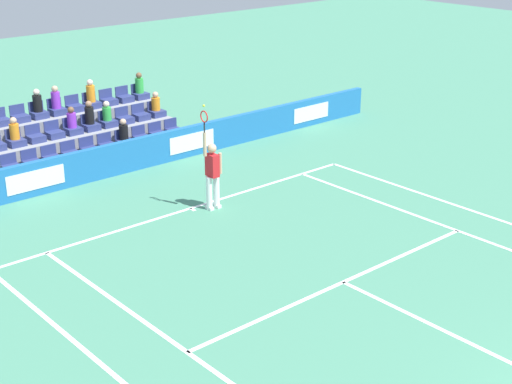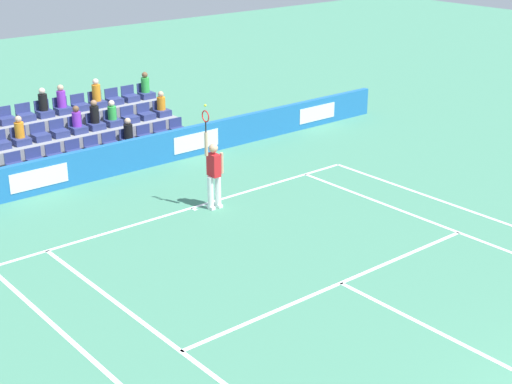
# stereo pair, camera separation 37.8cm
# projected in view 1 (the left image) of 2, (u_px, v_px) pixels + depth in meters

# --- Properties ---
(line_baseline) EXTENTS (10.97, 0.10, 0.01)m
(line_baseline) POSITION_uv_depth(u_px,v_px,m) (190.00, 208.00, 20.20)
(line_baseline) COLOR white
(line_baseline) RESTS_ON ground
(line_service) EXTENTS (8.23, 0.10, 0.01)m
(line_service) POSITION_uv_depth(u_px,v_px,m) (343.00, 282.00, 16.33)
(line_service) COLOR white
(line_service) RESTS_ON ground
(line_centre_service) EXTENTS (0.10, 6.40, 0.01)m
(line_centre_service) POSITION_uv_depth(u_px,v_px,m) (471.00, 344.00, 14.08)
(line_centre_service) COLOR white
(line_centre_service) RESTS_ON ground
(line_singles_sideline_left) EXTENTS (0.10, 11.89, 0.01)m
(line_singles_sideline_left) POSITION_uv_depth(u_px,v_px,m) (203.00, 363.00, 13.50)
(line_singles_sideline_left) COLOR white
(line_singles_sideline_left) RESTS_ON ground
(line_singles_sideline_right) EXTENTS (0.10, 11.89, 0.01)m
(line_singles_sideline_right) POSITION_uv_depth(u_px,v_px,m) (473.00, 236.00, 18.53)
(line_singles_sideline_right) COLOR white
(line_singles_sideline_right) RESTS_ON ground
(line_doubles_sideline_right) EXTENTS (0.10, 11.89, 0.01)m
(line_doubles_sideline_right) POSITION_uv_depth(u_px,v_px,m) (505.00, 222.00, 19.37)
(line_doubles_sideline_right) COLOR white
(line_doubles_sideline_right) RESTS_ON ground
(line_centre_mark) EXTENTS (0.10, 0.20, 0.01)m
(line_centre_mark) POSITION_uv_depth(u_px,v_px,m) (193.00, 209.00, 20.13)
(line_centre_mark) COLOR white
(line_centre_mark) RESTS_ON ground
(sponsor_barrier) EXTENTS (21.17, 0.22, 0.97)m
(sponsor_barrier) POSITION_uv_depth(u_px,v_px,m) (118.00, 159.00, 22.55)
(sponsor_barrier) COLOR #1E66AD
(sponsor_barrier) RESTS_ON ground
(tennis_player) EXTENTS (0.53, 0.37, 2.85)m
(tennis_player) POSITION_uv_depth(u_px,v_px,m) (212.00, 173.00, 19.86)
(tennis_player) COLOR white
(tennis_player) RESTS_ON ground
(stadium_stand) EXTENTS (6.20, 2.85, 2.20)m
(stadium_stand) POSITION_uv_depth(u_px,v_px,m) (79.00, 138.00, 24.15)
(stadium_stand) COLOR gray
(stadium_stand) RESTS_ON ground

